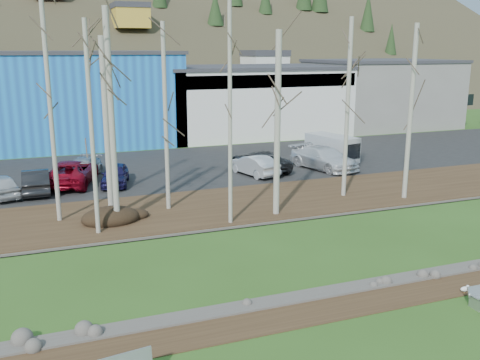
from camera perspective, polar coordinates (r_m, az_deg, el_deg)
name	(u,v)px	position (r m, az deg, el deg)	size (l,w,h in m)	color
ground	(350,342)	(16.98, 11.66, -16.56)	(200.00, 200.00, 0.00)	#2C4F19
dirt_strip	(316,310)	(18.55, 8.13, -13.58)	(80.00, 1.80, 0.03)	#382616
near_bank_rocks	(302,298)	(19.34, 6.68, -12.38)	(80.00, 0.80, 0.50)	#47423D
river	(258,256)	(22.73, 1.91, -8.16)	(80.00, 8.00, 0.90)	black
far_bank_rocks	(226,227)	(26.32, -1.52, -5.02)	(80.00, 0.80, 0.46)	#47423D
far_bank	(207,208)	(29.19, -3.59, -2.97)	(80.00, 7.00, 0.15)	#382616
parking_lot	(164,168)	(39.04, -8.14, 1.23)	(80.00, 14.00, 0.14)	black
building_blue	(63,98)	(51.47, -18.41, 8.31)	(20.40, 12.24, 8.30)	#1D5CB4
building_white	(248,100)	(55.27, 0.81, 8.57)	(18.36, 12.24, 6.80)	silver
building_grey	(380,93)	(62.88, 14.68, 8.99)	(14.28, 12.24, 7.30)	slate
seagull	(465,289)	(21.10, 22.86, -10.65)	(0.39, 0.18, 0.28)	gold
dirt_mound	(110,216)	(27.28, -13.66, -3.79)	(2.84, 2.01, 0.56)	black
birch_0	(50,100)	(27.16, -19.65, 8.04)	(0.22, 0.22, 11.98)	#ADAA9B
birch_1	(107,129)	(27.30, -14.05, 5.28)	(0.30, 0.30, 8.97)	#ADAA9B
birch_2	(92,130)	(24.83, -15.55, 5.15)	(0.20, 0.20, 9.64)	#ADAA9B
birch_3	(112,120)	(25.88, -13.54, 6.27)	(0.30, 0.30, 10.23)	#ADAA9B
birch_4	(166,119)	(28.04, -7.94, 6.51)	(0.22, 0.22, 9.68)	#ADAA9B
birch_5	(230,117)	(25.36, -1.07, 6.78)	(0.19, 0.19, 10.48)	#ADAA9B
birch_6	(277,125)	(26.96, 4.01, 5.87)	(0.31, 0.31, 9.27)	#ADAA9B
birch_7	(410,113)	(31.38, 17.72, 6.78)	(0.26, 0.26, 9.70)	#ADAA9B
birch_8	(347,109)	(30.97, 11.39, 7.40)	(0.24, 0.24, 10.05)	#ADAA9B
car_0	(0,186)	(33.77, -24.21, -0.57)	(1.59, 3.95, 1.35)	silver
car_1	(36,181)	(34.01, -20.93, -0.09)	(1.51, 4.34, 1.43)	black
car_2	(71,173)	(35.27, -17.55, 0.77)	(2.58, 5.59, 1.55)	maroon
car_3	(82,169)	(36.93, -16.50, 1.18)	(1.78, 4.37, 1.27)	#A4A7AB
car_4	(115,175)	(34.48, -13.19, 0.56)	(1.56, 3.87, 1.32)	#1B1747
car_5	(254,165)	(36.22, 1.46, 1.61)	(1.46, 4.17, 1.38)	silver
car_6	(260,161)	(37.39, 2.14, 2.04)	(2.39, 5.18, 1.44)	#28292B
car_7	(326,158)	(38.67, 9.20, 2.33)	(2.13, 5.25, 1.52)	white
car_8	(322,158)	(38.50, 8.74, 2.30)	(2.13, 5.25, 1.52)	white
van_white	(333,148)	(41.69, 9.94, 3.39)	(2.75, 4.62, 1.89)	silver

